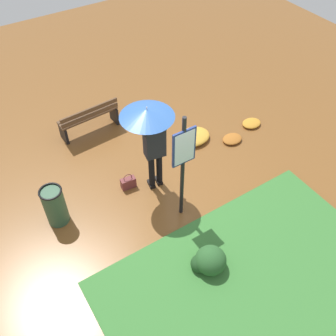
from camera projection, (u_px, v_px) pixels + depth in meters
ground_plane at (155, 190)px, 7.77m from camera, size 18.00×18.00×0.00m
grass_verge at (270, 307)px, 6.03m from camera, size 4.80×4.00×0.05m
person_with_umbrella at (150, 128)px, 6.72m from camera, size 0.96×0.96×2.04m
info_sign_post at (183, 158)px, 6.34m from camera, size 0.44×0.07×2.30m
handbag at (128, 183)px, 7.73m from camera, size 0.31×0.17×0.37m
park_bench at (89, 118)px, 8.76m from camera, size 1.40×0.45×0.75m
trash_bin at (55, 206)px, 6.95m from camera, size 0.42×0.42×0.83m
shrub_cluster at (209, 261)px, 6.38m from camera, size 0.58×0.53×0.47m
leaf_pile_near_person at (252, 123)px, 9.17m from camera, size 0.47×0.38×0.10m
leaf_pile_by_bench at (193, 137)px, 8.78m from camera, size 0.79×0.64×0.17m
leaf_pile_far_path at (232, 139)px, 8.78m from camera, size 0.47×0.38×0.10m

